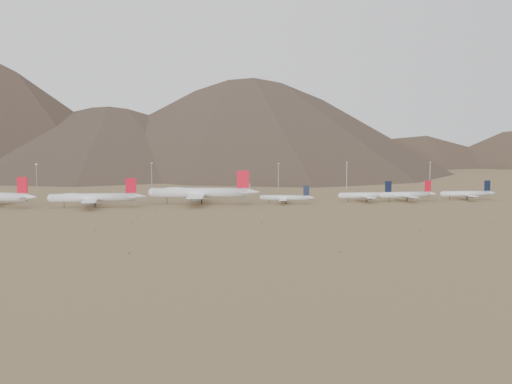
{
  "coord_description": "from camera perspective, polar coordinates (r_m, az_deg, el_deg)",
  "views": [
    {
      "loc": [
        -37.86,
        -423.42,
        48.83
      ],
      "look_at": [
        26.78,
        30.0,
        8.5
      ],
      "focal_mm": 45.0,
      "sensor_mm": 36.0,
      "label": 1
    }
  ],
  "objects": [
    {
      "name": "mast_west",
      "position": [
        560.5,
        -9.26,
        1.43
      ],
      "size": [
        2.0,
        0.6,
        25.7
      ],
      "color": "gray",
      "rests_on": "ground"
    },
    {
      "name": "widebody_east",
      "position": [
        459.69,
        -4.98,
        -0.05
      ],
      "size": [
        80.38,
        62.46,
        23.96
      ],
      "rotation": [
        0.0,
        0.0,
        -0.13
      ],
      "color": "silver",
      "rests_on": "ground"
    },
    {
      "name": "control_tower",
      "position": [
        549.36,
        -0.99,
        0.49
      ],
      "size": [
        8.0,
        8.0,
        12.0
      ],
      "color": "gray",
      "rests_on": "ground"
    },
    {
      "name": "mountain_ridge",
      "position": [
        1327.82,
        -6.54,
        9.37
      ],
      "size": [
        4400.0,
        1000.0,
        300.0
      ],
      "color": "brown",
      "rests_on": "ground"
    },
    {
      "name": "narrowbody_b",
      "position": [
        481.39,
        9.85,
        -0.28
      ],
      "size": [
        45.99,
        32.9,
        15.17
      ],
      "rotation": [
        0.0,
        0.0,
        0.03
      ],
      "color": "silver",
      "rests_on": "ground"
    },
    {
      "name": "mast_far_west",
      "position": [
        561.63,
        -18.92,
        1.23
      ],
      "size": [
        2.0,
        0.6,
        25.7
      ],
      "color": "gray",
      "rests_on": "ground"
    },
    {
      "name": "widebody_centre",
      "position": [
        450.96,
        -14.24,
        -0.47
      ],
      "size": [
        66.32,
        50.78,
        19.69
      ],
      "rotation": [
        0.0,
        0.0,
        0.02
      ],
      "color": "silver",
      "rests_on": "ground"
    },
    {
      "name": "mast_east",
      "position": [
        579.76,
        8.07,
        1.56
      ],
      "size": [
        2.0,
        0.6,
        25.7
      ],
      "color": "gray",
      "rests_on": "ground"
    },
    {
      "name": "narrowbody_d",
      "position": [
        514.3,
        18.27,
        -0.14
      ],
      "size": [
        44.67,
        31.9,
        14.74
      ],
      "rotation": [
        0.0,
        0.0,
        -0.02
      ],
      "color": "silver",
      "rests_on": "ground"
    },
    {
      "name": "narrowbody_a",
      "position": [
        461.82,
        2.72,
        -0.51
      ],
      "size": [
        39.2,
        28.93,
        13.21
      ],
      "rotation": [
        0.0,
        0.0,
        -0.25
      ],
      "color": "silver",
      "rests_on": "ground"
    },
    {
      "name": "desert_scrub",
      "position": [
        349.69,
        -6.24,
        -2.97
      ],
      "size": [
        416.19,
        169.23,
        0.92
      ],
      "color": "olive",
      "rests_on": "ground"
    },
    {
      "name": "narrowbody_c",
      "position": [
        490.99,
        13.31,
        -0.23
      ],
      "size": [
        46.52,
        33.57,
        15.36
      ],
      "rotation": [
        0.0,
        0.0,
        0.09
      ],
      "color": "silver",
      "rests_on": "ground"
    },
    {
      "name": "ground",
      "position": [
        427.9,
        -2.99,
        -1.53
      ],
      "size": [
        3000.0,
        3000.0,
        0.0
      ],
      "primitive_type": "plane",
      "color": "#8E6E49",
      "rests_on": "ground"
    },
    {
      "name": "mast_far_east",
      "position": [
        590.68,
        15.21,
        1.5
      ],
      "size": [
        2.0,
        0.6,
        25.7
      ],
      "color": "gray",
      "rests_on": "ground"
    },
    {
      "name": "mast_centre",
      "position": [
        543.33,
        2.0,
        1.38
      ],
      "size": [
        2.0,
        0.6,
        25.7
      ],
      "color": "gray",
      "rests_on": "ground"
    }
  ]
}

